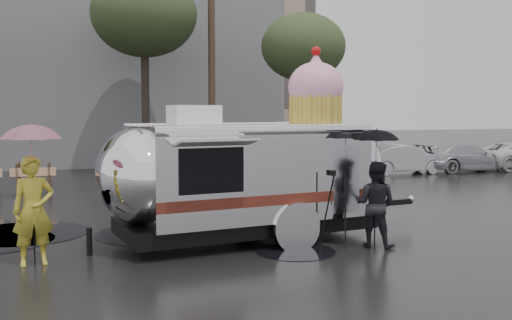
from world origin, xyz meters
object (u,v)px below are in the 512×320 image
object	(u,v)px
person_right	(375,204)
tripod	(332,201)
airstream_trailer	(251,170)
person_left	(33,211)

from	to	relation	value
person_right	tripod	distance (m)	0.80
airstream_trailer	person_right	world-z (taller)	airstream_trailer
tripod	person_right	bearing A→B (deg)	-5.43
airstream_trailer	person_right	bearing A→B (deg)	-41.99
person_left	tripod	size ratio (longest dim) A/B	1.26
airstream_trailer	person_left	xyz separation A→B (m)	(-4.05, -0.83, -0.48)
tripod	person_left	bearing A→B (deg)	-160.96
person_left	person_right	world-z (taller)	person_left
airstream_trailer	tripod	size ratio (longest dim) A/B	5.05
airstream_trailer	tripod	bearing A→B (deg)	-45.59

